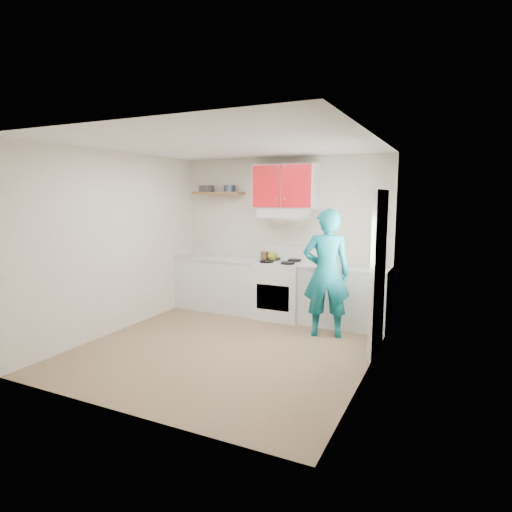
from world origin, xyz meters
The scene contains 21 objects.
floor centered at (0.00, 0.00, 0.00)m, with size 3.80×3.80×0.00m, color brown.
ceiling centered at (0.00, 0.00, 2.60)m, with size 3.60×3.80×0.04m, color white.
back_wall centered at (0.00, 1.90, 1.30)m, with size 3.60×0.04×2.60m, color beige.
front_wall centered at (0.00, -1.90, 1.30)m, with size 3.60×0.04×2.60m, color beige.
left_wall centered at (-1.80, 0.00, 1.30)m, with size 0.04×3.80×2.60m, color beige.
right_wall centered at (1.80, 0.00, 1.30)m, with size 0.04×3.80×2.60m, color beige.
door centered at (1.78, 0.70, 1.02)m, with size 0.05×0.85×2.05m, color white.
door_glass centered at (1.75, 0.70, 1.45)m, with size 0.01×0.55×0.95m, color white.
counter_left centered at (-1.04, 1.60, 0.45)m, with size 1.52×0.60×0.90m, color silver.
counter_right centered at (1.14, 1.60, 0.45)m, with size 1.32×0.60×0.90m, color silver.
stove centered at (0.10, 1.57, 0.46)m, with size 0.76×0.65×0.92m, color white.
range_hood centered at (0.10, 1.68, 1.70)m, with size 0.76×0.44×0.15m, color silver.
upper_cabinets centered at (0.10, 1.73, 2.12)m, with size 1.02×0.33×0.70m, color red.
shelf centered at (-1.15, 1.75, 2.02)m, with size 0.90×0.30×0.04m, color brown.
books centered at (-1.39, 1.75, 2.09)m, with size 0.21×0.15×0.11m, color #473F43.
tin centered at (-0.92, 1.74, 2.10)m, with size 0.19×0.19×0.12m, color #333D4C.
kettle centered at (-0.07, 1.64, 0.99)m, with size 0.17×0.17×0.15m, color olive.
crock centered at (-0.23, 1.67, 0.98)m, with size 0.13×0.13×0.16m, color #48351F.
cutting_board centered at (0.75, 1.64, 0.91)m, with size 0.33×0.24×0.02m, color olive.
silicone_mat centered at (1.40, 1.64, 0.90)m, with size 0.34×0.28×0.01m, color red.
person centered at (1.02, 1.01, 0.90)m, with size 0.66×0.43×1.80m, color #0B626A.
Camera 1 is at (2.64, -4.67, 1.98)m, focal length 29.75 mm.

